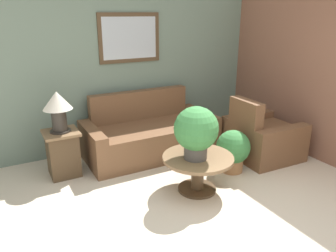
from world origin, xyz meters
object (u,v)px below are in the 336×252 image
(armchair, at_px, (262,138))
(potted_plant_on_table, at_px, (196,131))
(couch_main, at_px, (149,135))
(table_lamp, at_px, (58,106))
(side_table, at_px, (63,153))
(potted_plant_floor, at_px, (233,149))
(coffee_table, at_px, (198,166))

(armchair, xyz_separation_m, potted_plant_on_table, (-1.49, -0.42, 0.51))
(couch_main, relative_size, table_lamp, 3.69)
(couch_main, height_order, armchair, same)
(side_table, distance_m, potted_plant_floor, 2.33)
(armchair, bearing_deg, potted_plant_floor, 106.71)
(side_table, xyz_separation_m, potted_plant_on_table, (1.32, -1.25, 0.49))
(table_lamp, bearing_deg, potted_plant_on_table, -43.52)
(couch_main, relative_size, coffee_table, 2.29)
(couch_main, bearing_deg, armchair, -32.48)
(table_lamp, relative_size, potted_plant_floor, 0.91)
(armchair, xyz_separation_m, table_lamp, (-2.81, 0.83, 0.68))
(side_table, distance_m, potted_plant_on_table, 1.88)
(coffee_table, xyz_separation_m, potted_plant_floor, (0.73, 0.21, -0.01))
(couch_main, relative_size, potted_plant_floor, 3.35)
(side_table, relative_size, potted_plant_on_table, 0.98)
(armchair, relative_size, side_table, 1.57)
(potted_plant_on_table, distance_m, potted_plant_floor, 0.95)
(table_lamp, distance_m, potted_plant_floor, 2.42)
(armchair, relative_size, table_lamp, 1.82)
(potted_plant_on_table, bearing_deg, side_table, 136.48)
(potted_plant_on_table, bearing_deg, potted_plant_floor, 16.98)
(table_lamp, height_order, potted_plant_floor, table_lamp)
(couch_main, distance_m, potted_plant_floor, 1.35)
(coffee_table, height_order, potted_plant_on_table, potted_plant_on_table)
(armchair, bearing_deg, side_table, 75.89)
(coffee_table, xyz_separation_m, potted_plant_on_table, (-0.06, -0.03, 0.48))
(coffee_table, xyz_separation_m, side_table, (-1.38, 1.22, -0.01))
(armchair, relative_size, potted_plant_floor, 1.66)
(potted_plant_floor, bearing_deg, armchair, 14.33)
(couch_main, distance_m, armchair, 1.74)
(couch_main, xyz_separation_m, armchair, (1.47, -0.93, -0.00))
(table_lamp, bearing_deg, armchair, -16.49)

